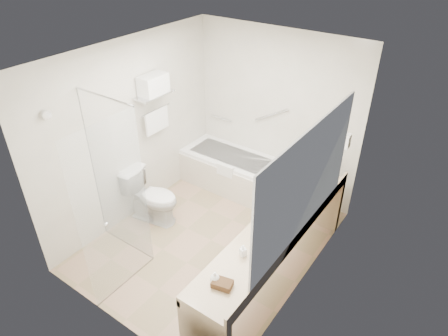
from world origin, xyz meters
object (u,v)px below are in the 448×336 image
Objects in this scene: toilet at (152,197)px; amenity_basket at (222,284)px; vanity_counter at (276,241)px; water_bottle_left at (314,183)px; bathtub at (232,171)px.

amenity_basket is at bearing -128.37° from toilet.
vanity_counter is 0.92m from water_bottle_left.
vanity_counter reaches higher than bathtub.
bathtub is at bearing 122.24° from amenity_basket.
water_bottle_left is (0.02, 0.87, 0.31)m from vanity_counter.
vanity_counter is 14.69× the size of amenity_basket.
bathtub is 0.59× the size of vanity_counter.
water_bottle_left is at bearing -18.50° from bathtub.
vanity_counter is (1.52, -1.39, 0.36)m from bathtub.
amenity_basket reaches higher than toilet.
toilet is at bearing -157.64° from water_bottle_left.
vanity_counter is 1.04m from amenity_basket.
water_bottle_left reaches higher than amenity_basket.
vanity_counter is at bearing -101.43° from toilet.
bathtub is 1.42m from toilet.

